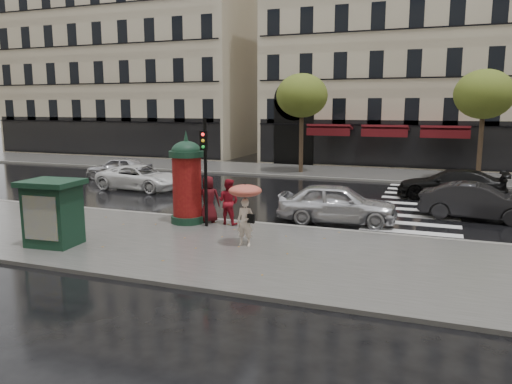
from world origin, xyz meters
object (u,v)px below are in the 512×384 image
at_px(car_darkgrey, 478,202).
at_px(morris_column, 187,179).
at_px(car_far_silver, 119,168).
at_px(car_black, 451,184).
at_px(traffic_light, 205,162).
at_px(car_white, 140,178).
at_px(newsstand, 53,212).
at_px(car_silver, 337,203).
at_px(woman_red, 229,202).
at_px(man_burgundy, 209,199).
at_px(woman_umbrella, 245,204).

bearing_deg(car_darkgrey, morris_column, 121.17).
bearing_deg(car_darkgrey, car_far_silver, 83.53).
relative_size(morris_column, car_darkgrey, 0.79).
bearing_deg(car_far_silver, car_black, 87.65).
height_order(traffic_light, car_white, traffic_light).
bearing_deg(newsstand, car_white, 109.95).
distance_m(car_silver, car_far_silver, 16.57).
bearing_deg(car_black, car_silver, -31.14).
height_order(car_black, car_far_silver, car_black).
distance_m(woman_red, morris_column, 1.80).
bearing_deg(traffic_light, man_burgundy, 107.30).
height_order(woman_umbrella, traffic_light, traffic_light).
bearing_deg(car_silver, car_white, 64.48).
bearing_deg(woman_umbrella, car_silver, 66.69).
xyz_separation_m(woman_umbrella, car_silver, (2.00, 4.64, -0.68)).
height_order(newsstand, car_white, newsstand).
height_order(morris_column, newsstand, morris_column).
bearing_deg(newsstand, morris_column, 59.88).
bearing_deg(traffic_light, morris_column, 158.71).
bearing_deg(woman_umbrella, newsstand, -160.16).
relative_size(morris_column, newsstand, 1.68).
xyz_separation_m(woman_umbrella, traffic_light, (-2.31, 1.85, 1.08)).
bearing_deg(woman_red, man_burgundy, 8.54).
xyz_separation_m(woman_red, car_darkgrey, (8.85, 4.68, -0.25)).
relative_size(newsstand, car_white, 0.43).
height_order(traffic_light, car_far_silver, traffic_light).
bearing_deg(car_black, woman_red, -41.01).
height_order(man_burgundy, car_far_silver, man_burgundy).
relative_size(woman_umbrella, man_burgundy, 1.14).
bearing_deg(man_burgundy, woman_umbrella, 109.07).
bearing_deg(woman_red, traffic_light, 55.89).
xyz_separation_m(woman_red, morris_column, (-1.58, -0.30, 0.82)).
height_order(newsstand, car_black, newsstand).
xyz_separation_m(woman_umbrella, car_darkgrey, (7.17, 7.21, -0.73)).
xyz_separation_m(car_silver, car_darkgrey, (5.17, 2.57, -0.05)).
distance_m(woman_umbrella, morris_column, 3.96).
relative_size(car_silver, car_far_silver, 1.11).
bearing_deg(woman_umbrella, car_white, 138.13).
distance_m(woman_red, man_burgundy, 0.83).
bearing_deg(morris_column, woman_red, 10.89).
bearing_deg(car_darkgrey, woman_red, 123.49).
xyz_separation_m(morris_column, car_far_silver, (-9.80, 9.31, -1.09)).
bearing_deg(morris_column, woman_umbrella, -34.22).
xyz_separation_m(car_black, car_far_silver, (-19.27, -0.08, -0.03)).
distance_m(traffic_light, car_silver, 5.42).
bearing_deg(man_burgundy, car_black, -159.68).
relative_size(woman_red, traffic_light, 0.43).
xyz_separation_m(morris_column, car_darkgrey, (10.43, 4.99, -1.07)).
xyz_separation_m(traffic_light, car_white, (-7.34, 6.80, -1.86)).
xyz_separation_m(woman_umbrella, car_black, (6.20, 11.62, -0.72)).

